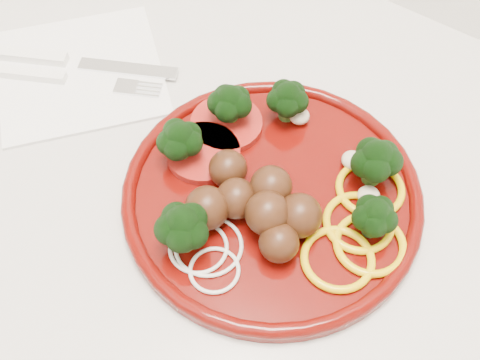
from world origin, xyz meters
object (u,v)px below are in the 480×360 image
Objects in this scene: knife at (61,60)px; fork at (51,77)px; plate at (271,189)px; napkin at (80,72)px.

knife is 0.03m from fork.
plate is 1.60× the size of napkin.
fork is (0.01, -0.03, -0.00)m from knife.
plate is at bearing -3.00° from napkin.
napkin is 0.92× the size of knife.
fork reaches higher than napkin.
napkin is at bearing 177.00° from plate.
plate is 0.28m from fork.
fork is (-0.28, -0.01, -0.01)m from plate.
knife reaches higher than fork.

